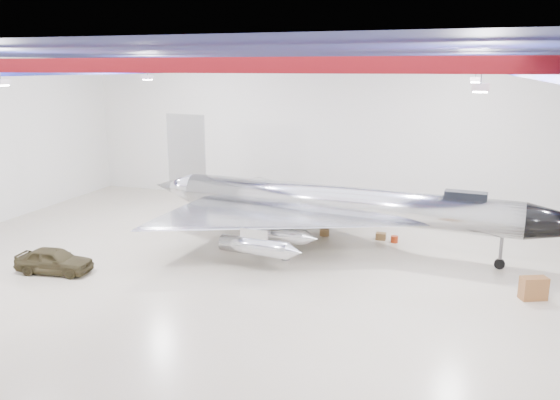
% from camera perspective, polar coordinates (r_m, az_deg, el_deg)
% --- Properties ---
extents(floor, '(40.00, 40.00, 0.00)m').
position_cam_1_polar(floor, '(29.10, -1.93, -7.10)').
color(floor, '#BCAF96').
rests_on(floor, ground).
extents(wall_back, '(40.00, 0.00, 40.00)m').
position_cam_1_polar(wall_back, '(41.86, 5.22, 7.03)').
color(wall_back, silver).
rests_on(wall_back, floor).
extents(ceiling, '(40.00, 40.00, 0.00)m').
position_cam_1_polar(ceiling, '(27.21, -2.13, 15.10)').
color(ceiling, '#0A0F38').
rests_on(ceiling, wall_back).
extents(ceiling_structure, '(39.50, 29.50, 1.08)m').
position_cam_1_polar(ceiling_structure, '(27.20, -2.11, 13.68)').
color(ceiling_structure, maroon).
rests_on(ceiling_structure, ceiling).
extents(jet_aircraft, '(27.40, 16.80, 7.47)m').
position_cam_1_polar(jet_aircraft, '(31.68, 6.19, -0.78)').
color(jet_aircraft, silver).
rests_on(jet_aircraft, floor).
extents(jeep, '(4.11, 2.10, 1.34)m').
position_cam_1_polar(jeep, '(30.52, -22.53, -5.85)').
color(jeep, '#362F1B').
rests_on(jeep, floor).
extents(desk, '(1.30, 1.00, 1.07)m').
position_cam_1_polar(desk, '(27.70, 24.97, -8.36)').
color(desk, brown).
rests_on(desk, floor).
extents(crate_ply, '(0.57, 0.49, 0.36)m').
position_cam_1_polar(crate_ply, '(32.85, -5.26, -4.36)').
color(crate_ply, olive).
rests_on(crate_ply, floor).
extents(toolbox_red, '(0.58, 0.50, 0.36)m').
position_cam_1_polar(toolbox_red, '(35.77, 0.67, -2.78)').
color(toolbox_red, '#A42E10').
rests_on(toolbox_red, floor).
extents(engine_drum, '(0.55, 0.55, 0.40)m').
position_cam_1_polar(engine_drum, '(30.20, 0.58, -5.90)').
color(engine_drum, '#59595B').
rests_on(engine_drum, floor).
extents(parts_bin, '(0.61, 0.49, 0.42)m').
position_cam_1_polar(parts_bin, '(34.20, 10.49, -3.75)').
color(parts_bin, olive).
rests_on(parts_bin, floor).
extents(crate_small, '(0.40, 0.33, 0.26)m').
position_cam_1_polar(crate_small, '(39.90, -8.00, -1.24)').
color(crate_small, '#59595B').
rests_on(crate_small, floor).
extents(tool_chest, '(0.45, 0.45, 0.40)m').
position_cam_1_polar(tool_chest, '(33.81, 11.87, -4.03)').
color(tool_chest, '#A42E10').
rests_on(tool_chest, floor).
extents(oil_barrel, '(0.70, 0.62, 0.41)m').
position_cam_1_polar(oil_barrel, '(34.56, 4.66, -3.37)').
color(oil_barrel, olive).
rests_on(oil_barrel, floor).
extents(spares_box, '(0.52, 0.52, 0.39)m').
position_cam_1_polar(spares_box, '(37.72, 10.46, -2.11)').
color(spares_box, '#59595B').
rests_on(spares_box, floor).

